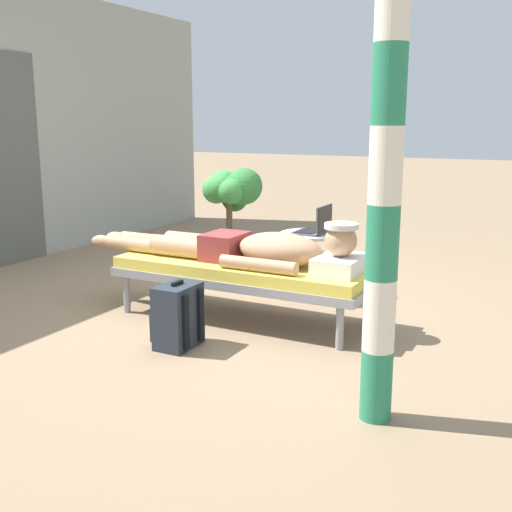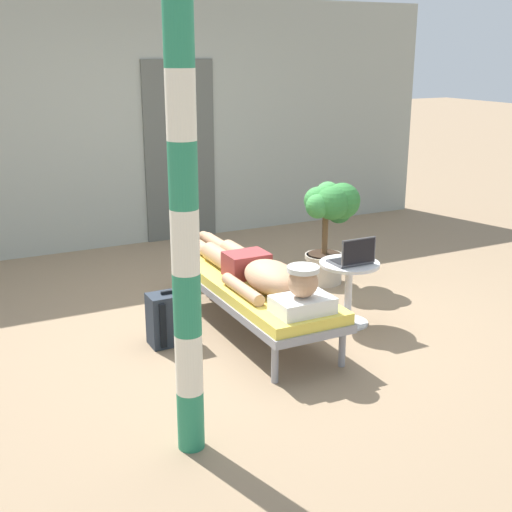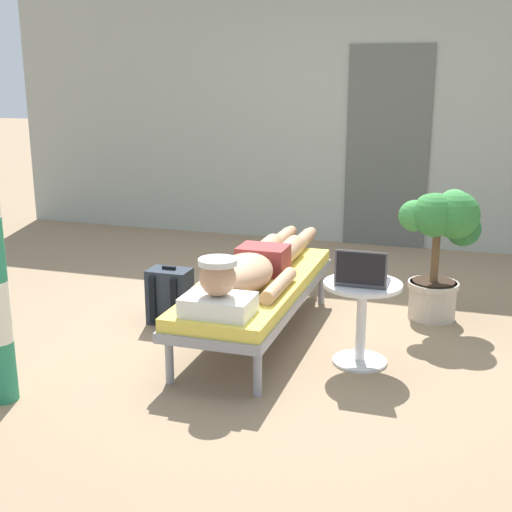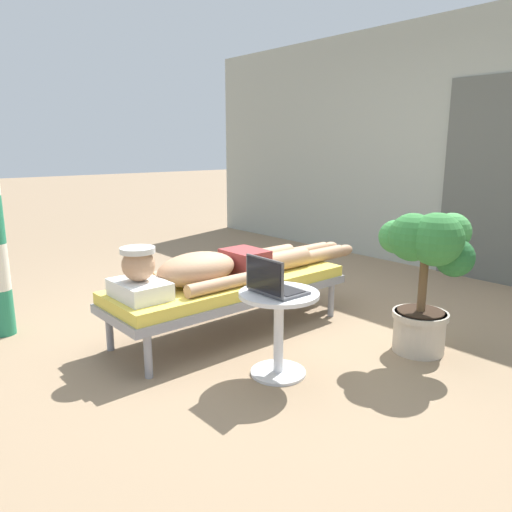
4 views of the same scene
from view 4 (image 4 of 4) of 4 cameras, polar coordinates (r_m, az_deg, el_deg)
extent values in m
plane|color=#8C7256|center=(3.78, -0.09, -8.44)|extent=(40.00, 40.00, 0.00)
cube|color=#999E93|center=(5.78, 21.39, 11.76)|extent=(7.60, 0.20, 2.70)
cube|color=#545651|center=(5.48, 25.06, 7.97)|extent=(0.84, 0.03, 2.04)
cylinder|color=gray|center=(4.39, 3.44, -3.49)|extent=(0.05, 0.05, 0.28)
cylinder|color=gray|center=(4.04, 8.77, -5.08)|extent=(0.05, 0.05, 0.28)
cylinder|color=gray|center=(3.50, -16.75, -8.37)|extent=(0.05, 0.05, 0.28)
cylinder|color=gray|center=(3.05, -12.50, -11.34)|extent=(0.05, 0.05, 0.28)
cube|color=gray|center=(3.62, -3.05, -4.24)|extent=(0.64, 1.86, 0.06)
cube|color=#E5CC4C|center=(3.60, -3.06, -3.17)|extent=(0.61, 1.83, 0.08)
cube|color=white|center=(3.20, -13.44, -3.80)|extent=(0.40, 0.28, 0.11)
sphere|color=tan|center=(3.16, -13.59, -1.02)|extent=(0.21, 0.21, 0.21)
cylinder|color=silver|center=(3.14, -13.68, 0.67)|extent=(0.22, 0.22, 0.03)
ellipsoid|color=tan|center=(3.40, -6.91, -1.51)|extent=(0.35, 0.60, 0.23)
cylinder|color=tan|center=(3.62, -8.18, -1.80)|extent=(0.09, 0.55, 0.09)
cylinder|color=tan|center=(3.27, -4.00, -3.29)|extent=(0.09, 0.55, 0.09)
cube|color=maroon|center=(3.65, -1.31, -0.73)|extent=(0.33, 0.26, 0.19)
cylinder|color=tan|center=(3.94, 1.73, -0.04)|extent=(0.15, 0.42, 0.15)
cylinder|color=tan|center=(4.24, 6.02, 0.54)|extent=(0.11, 0.44, 0.11)
ellipsoid|color=tan|center=(4.45, 8.58, 1.00)|extent=(0.09, 0.20, 0.10)
cylinder|color=tan|center=(3.82, 3.45, -0.47)|extent=(0.15, 0.42, 0.15)
cylinder|color=tan|center=(4.13, 7.74, 0.16)|extent=(0.11, 0.44, 0.11)
ellipsoid|color=tan|center=(4.34, 10.28, 0.64)|extent=(0.09, 0.20, 0.10)
cylinder|color=silver|center=(3.08, 2.60, -13.41)|extent=(0.34, 0.34, 0.02)
cylinder|color=silver|center=(2.98, 2.65, -9.12)|extent=(0.06, 0.06, 0.48)
cylinder|color=silver|center=(2.90, 2.70, -4.48)|extent=(0.48, 0.48, 0.02)
cube|color=#4C4C51|center=(2.89, 2.71, -4.10)|extent=(0.31, 0.22, 0.02)
cube|color=black|center=(2.89, 2.85, -3.87)|extent=(0.27, 0.15, 0.00)
cube|color=#4C4C51|center=(2.78, 1.00, -2.33)|extent=(0.31, 0.01, 0.21)
cube|color=black|center=(2.78, 0.87, -2.36)|extent=(0.29, 0.00, 0.19)
cube|color=#262D38|center=(4.24, -7.82, -3.34)|extent=(0.30, 0.20, 0.40)
cube|color=#262D38|center=(4.32, -6.45, -3.96)|extent=(0.23, 0.04, 0.18)
cube|color=black|center=(4.25, -9.69, -3.37)|extent=(0.04, 0.02, 0.34)
cube|color=black|center=(4.11, -8.49, -3.87)|extent=(0.04, 0.02, 0.34)
cube|color=black|center=(4.18, -7.90, -0.55)|extent=(0.10, 0.02, 0.02)
cylinder|color=#BFB29E|center=(3.51, 18.52, -8.39)|extent=(0.34, 0.34, 0.28)
cylinder|color=#BFB29E|center=(3.47, 18.66, -6.54)|extent=(0.37, 0.37, 0.04)
cylinder|color=#332319|center=(3.47, 18.69, -6.15)|extent=(0.31, 0.31, 0.01)
cylinder|color=brown|center=(3.41, 18.91, -3.26)|extent=(0.06, 0.06, 0.37)
sphere|color=#23602D|center=(3.32, 22.19, -0.16)|extent=(0.25, 0.25, 0.25)
sphere|color=#429347|center=(3.40, 21.91, 2.63)|extent=(0.25, 0.25, 0.25)
sphere|color=#429347|center=(3.46, 20.24, 2.14)|extent=(0.26, 0.26, 0.26)
sphere|color=#38843D|center=(3.42, 18.89, 2.46)|extent=(0.24, 0.24, 0.24)
sphere|color=#38843D|center=(3.33, 16.01, 2.19)|extent=(0.22, 0.22, 0.22)
sphere|color=#2D7233|center=(3.24, 17.84, 2.11)|extent=(0.31, 0.31, 0.31)
sphere|color=#2D7233|center=(3.20, 20.32, 1.83)|extent=(0.33, 0.33, 0.33)
cylinder|color=#267F59|center=(4.06, -27.44, -5.84)|extent=(0.15, 0.15, 0.34)
camera|label=1|loc=(6.50, -41.10, 9.96)|focal=43.71mm
camera|label=2|loc=(5.55, -68.07, 13.04)|focal=47.61mm
camera|label=3|loc=(2.49, -96.74, 7.10)|focal=47.17mm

